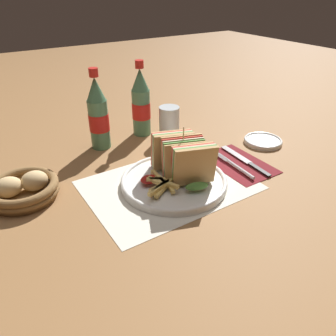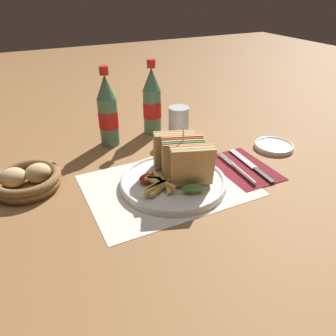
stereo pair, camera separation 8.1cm
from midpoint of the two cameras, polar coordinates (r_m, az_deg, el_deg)
The scene contains 14 objects.
ground_plane at distance 0.84m, azimuth -2.77°, elevation -2.14°, with size 4.00×4.00×0.00m, color olive.
placemat at distance 0.82m, azimuth -2.69°, elevation -3.03°, with size 0.40×0.29×0.00m.
plate_main at distance 0.81m, azimuth -2.10°, elevation -2.49°, with size 0.27×0.27×0.02m.
club_sandwich at distance 0.80m, azimuth -0.33°, elevation 1.59°, with size 0.12×0.19×0.13m.
fries_pile at distance 0.77m, azimuth -4.17°, elevation -2.97°, with size 0.08×0.10×0.02m.
ketchup_blob at distance 0.80m, azimuth -6.22°, elevation -2.07°, with size 0.04×0.04×0.02m.
napkin at distance 0.92m, azimuth 9.67°, elevation 0.74°, with size 0.13×0.20×0.00m.
fork at distance 0.90m, azimuth 9.24°, elevation 0.23°, with size 0.02×0.18×0.01m.
knife at distance 0.93m, azimuth 10.86°, elevation 1.27°, with size 0.03×0.20×0.00m.
coke_bottle_near at distance 1.00m, azimuth -14.38°, elevation 8.84°, with size 0.06×0.06×0.24m.
coke_bottle_far at distance 1.07m, azimuth -6.95°, elevation 10.96°, with size 0.06×0.06×0.24m.
glass_near at distance 1.05m, azimuth -2.04°, elevation 7.44°, with size 0.06×0.06×0.11m.
bread_basket at distance 0.85m, azimuth -26.51°, elevation -3.31°, with size 0.16×0.16×0.06m.
side_saucer at distance 1.06m, azimuth 14.13°, elevation 4.55°, with size 0.12×0.12×0.01m.
Camera 1 is at (-0.39, -0.60, 0.45)m, focal length 35.00 mm.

